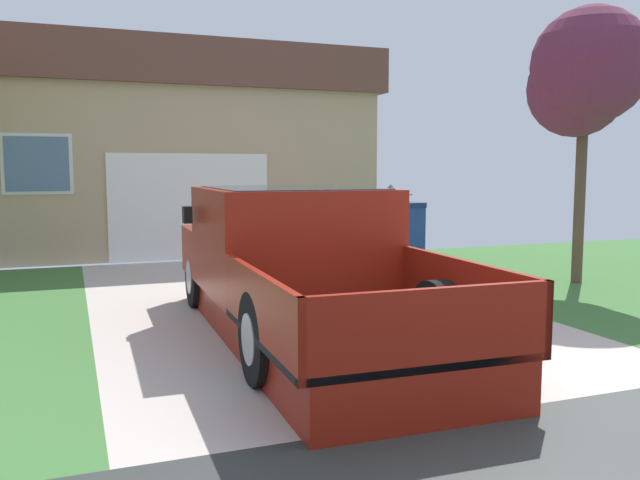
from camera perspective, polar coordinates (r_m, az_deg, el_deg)
pickup_truck at (r=7.50m, az=-2.13°, el=-2.24°), size 2.14×5.45×1.61m
person_with_hat at (r=8.35m, az=6.08°, el=0.23°), size 0.54×0.54×1.63m
handbag at (r=8.26m, az=7.23°, el=-5.72°), size 0.38×0.16×0.42m
house_with_garage at (r=16.68m, az=-16.29°, el=7.36°), size 10.49×6.96×4.41m
front_yard_tree at (r=11.06m, az=21.89°, el=13.04°), size 1.75×1.92×4.23m
wheeled_trash_bin at (r=13.57m, az=7.33°, el=1.04°), size 0.60×0.72×1.14m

